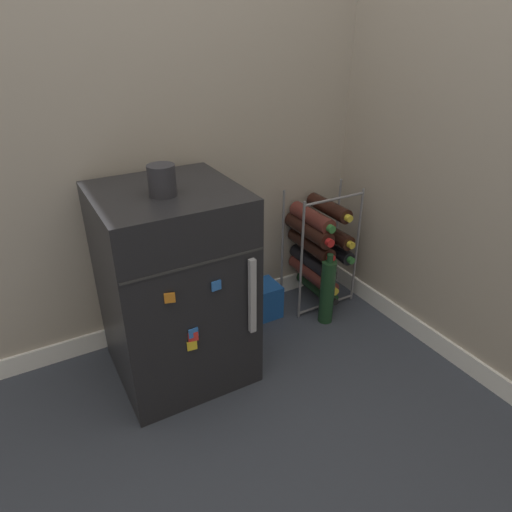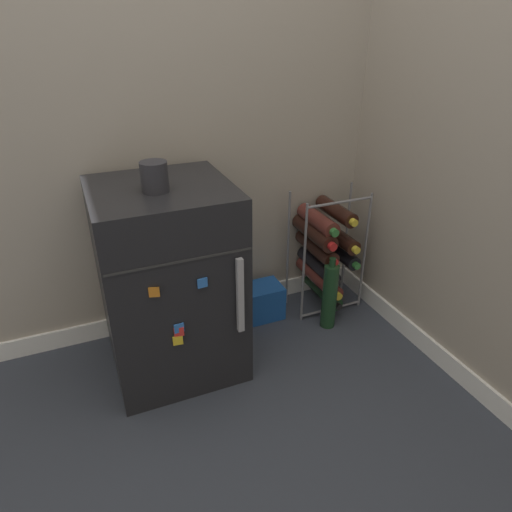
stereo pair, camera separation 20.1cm
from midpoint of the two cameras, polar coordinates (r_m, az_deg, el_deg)
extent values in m
plane|color=#333842|center=(1.94, 1.58, -15.80)|extent=(14.00, 14.00, 0.00)
cube|color=#9E9384|center=(1.95, -5.69, 25.10)|extent=(6.66, 0.06, 2.50)
cube|color=white|center=(2.31, -4.01, -6.32)|extent=(6.66, 0.01, 0.09)
cube|color=black|center=(1.84, -7.72, -3.25)|extent=(0.51, 0.50, 0.80)
cube|color=#2D2D2D|center=(1.52, -5.60, -0.80)|extent=(0.50, 0.00, 0.01)
cube|color=#9E9EA3|center=(1.66, 1.49, -5.14)|extent=(0.02, 0.02, 0.31)
cube|color=red|center=(1.66, -6.20, -9.46)|extent=(0.04, 0.01, 0.04)
cube|color=blue|center=(1.65, -6.17, -9.01)|extent=(0.04, 0.01, 0.04)
cube|color=yellow|center=(1.68, -6.36, -10.52)|extent=(0.04, 0.01, 0.04)
cube|color=orange|center=(1.54, -9.02, -4.54)|extent=(0.04, 0.02, 0.04)
cube|color=blue|center=(1.58, -3.15, -3.43)|extent=(0.04, 0.01, 0.04)
cylinder|color=slate|center=(2.14, 8.70, -1.25)|extent=(0.01, 0.01, 0.62)
cylinder|color=slate|center=(2.32, 15.87, 0.36)|extent=(0.01, 0.01, 0.62)
cylinder|color=slate|center=(2.27, 6.56, 0.63)|extent=(0.01, 0.01, 0.62)
cylinder|color=slate|center=(2.44, 13.53, 2.02)|extent=(0.01, 0.01, 0.62)
cylinder|color=slate|center=(2.38, 11.73, -6.55)|extent=(0.34, 0.01, 0.01)
cylinder|color=slate|center=(2.11, 13.21, 6.49)|extent=(0.34, 0.01, 0.01)
cylinder|color=#19381E|center=(2.40, 10.73, -4.43)|extent=(0.07, 0.28, 0.07)
cylinder|color=black|center=(2.30, 12.75, -6.25)|extent=(0.03, 0.02, 0.03)
cylinder|color=#56231E|center=(2.36, 10.70, -3.16)|extent=(0.08, 0.28, 0.08)
cylinder|color=gold|center=(2.26, 12.77, -4.97)|extent=(0.04, 0.02, 0.04)
cylinder|color=#56231E|center=(2.32, 9.94, -2.45)|extent=(0.07, 0.29, 0.07)
cylinder|color=gold|center=(2.21, 12.08, -4.33)|extent=(0.03, 0.02, 0.03)
cylinder|color=black|center=(2.30, 10.27, -1.24)|extent=(0.07, 0.31, 0.07)
cylinder|color=black|center=(2.18, 12.58, -3.19)|extent=(0.03, 0.02, 0.03)
cylinder|color=black|center=(2.34, 12.85, 0.37)|extent=(0.07, 0.27, 0.07)
cylinder|color=#2D7033|center=(2.24, 14.97, -1.24)|extent=(0.03, 0.02, 0.03)
cylinder|color=black|center=(2.25, 10.12, 0.98)|extent=(0.08, 0.30, 0.08)
cylinder|color=red|center=(2.13, 12.40, -0.83)|extent=(0.04, 0.02, 0.04)
cylinder|color=black|center=(2.29, 12.67, 2.35)|extent=(0.07, 0.29, 0.07)
cylinder|color=gold|center=(2.18, 15.00, 0.68)|extent=(0.03, 0.02, 0.03)
cylinder|color=black|center=(2.20, 9.92, 2.87)|extent=(0.08, 0.30, 0.08)
cylinder|color=red|center=(2.08, 12.28, 1.10)|extent=(0.04, 0.02, 0.04)
cylinder|color=#56231E|center=(2.18, 10.35, 4.34)|extent=(0.08, 0.27, 0.08)
cylinder|color=#2D7033|center=(2.07, 12.53, 2.81)|extent=(0.04, 0.02, 0.04)
cylinder|color=black|center=(2.22, 12.58, 5.45)|extent=(0.07, 0.27, 0.07)
cylinder|color=gold|center=(2.12, 14.80, 4.01)|extent=(0.03, 0.02, 0.03)
cube|color=#194C9E|center=(2.27, 3.18, -5.75)|extent=(0.20, 0.15, 0.17)
cylinder|color=#28282D|center=(1.60, -9.06, 9.69)|extent=(0.10, 0.10, 0.11)
cylinder|color=#19381E|center=(2.20, 11.79, -5.06)|extent=(0.07, 0.07, 0.33)
cylinder|color=#19381E|center=(2.11, 12.27, -0.84)|extent=(0.03, 0.03, 0.04)
camera|label=1|loc=(0.10, -87.14, 1.51)|focal=32.00mm
camera|label=2|loc=(0.10, 92.86, -1.51)|focal=32.00mm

